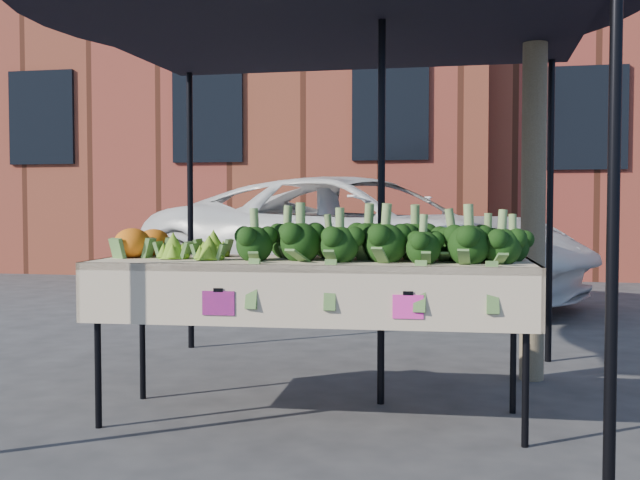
{
  "coord_description": "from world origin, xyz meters",
  "views": [
    {
      "loc": [
        0.9,
        -4.23,
        1.2
      ],
      "look_at": [
        -0.01,
        0.18,
        1.0
      ],
      "focal_mm": 43.8,
      "sensor_mm": 36.0,
      "label": 1
    }
  ],
  "objects_px": {
    "canopy": "(327,178)",
    "table": "(313,340)",
    "street_tree": "(535,29)",
    "vehicle": "(363,75)"
  },
  "relations": [
    {
      "from": "canopy",
      "to": "table",
      "type": "bearing_deg",
      "value": -87.42
    },
    {
      "from": "canopy",
      "to": "street_tree",
      "type": "xyz_separation_m",
      "value": [
        1.29,
        0.79,
        1.02
      ]
    },
    {
      "from": "table",
      "to": "canopy",
      "type": "bearing_deg",
      "value": 92.58
    },
    {
      "from": "table",
      "to": "canopy",
      "type": "relative_size",
      "value": 0.77
    },
    {
      "from": "street_tree",
      "to": "vehicle",
      "type": "bearing_deg",
      "value": 113.82
    },
    {
      "from": "table",
      "to": "street_tree",
      "type": "height_order",
      "value": "street_tree"
    },
    {
      "from": "table",
      "to": "street_tree",
      "type": "relative_size",
      "value": 0.51
    },
    {
      "from": "table",
      "to": "street_tree",
      "type": "xyz_separation_m",
      "value": [
        1.26,
        1.3,
        1.94
      ]
    },
    {
      "from": "table",
      "to": "vehicle",
      "type": "relative_size",
      "value": 0.44
    },
    {
      "from": "vehicle",
      "to": "table",
      "type": "bearing_deg",
      "value": -154.72
    }
  ]
}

